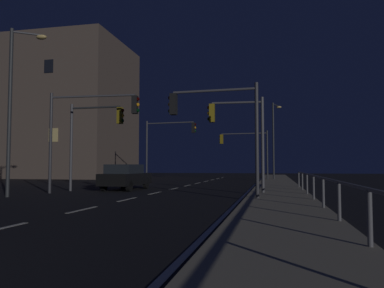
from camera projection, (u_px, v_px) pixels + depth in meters
ground_plane at (158, 192)px, 21.07m from camera, size 112.00×112.00×0.00m
sidewalk_right at (279, 193)px, 19.69m from camera, size 2.92×77.00×0.14m
lane_markings_center at (174, 189)px, 24.49m from camera, size 0.14×50.00×0.01m
lane_edge_line at (251, 188)px, 24.92m from camera, size 0.14×53.00×0.01m
car at (126, 177)px, 23.33m from camera, size 1.90×4.43×1.57m
traffic_light_far_right at (238, 126)px, 19.48m from camera, size 2.92×0.40×4.87m
traffic_light_far_center at (89, 120)px, 20.31m from camera, size 5.09×0.51×5.48m
traffic_light_mid_right at (215, 117)px, 16.43m from camera, size 4.03×0.44×4.88m
traffic_light_overhead_east at (94, 129)px, 22.19m from camera, size 3.42×0.34×5.17m
traffic_light_near_right at (245, 145)px, 38.11m from camera, size 4.93×0.65×4.85m
traffic_light_near_left at (167, 138)px, 35.28m from camera, size 4.97×0.69×5.74m
street_lamp_across_street at (274, 134)px, 39.16m from camera, size 0.97×1.75×7.87m
street_lamp_corner at (15, 97)px, 18.33m from camera, size 1.47×1.04×8.18m
barrier_fence at (323, 185)px, 12.26m from camera, size 0.09×24.33×0.98m
building_distant at (33, 112)px, 49.67m from camera, size 24.75×12.98×17.03m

